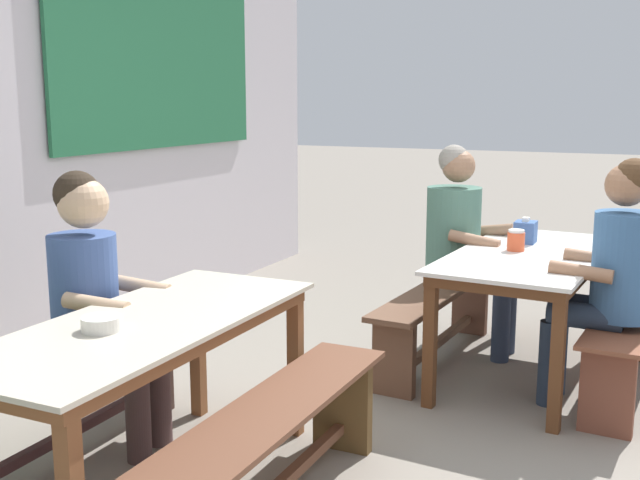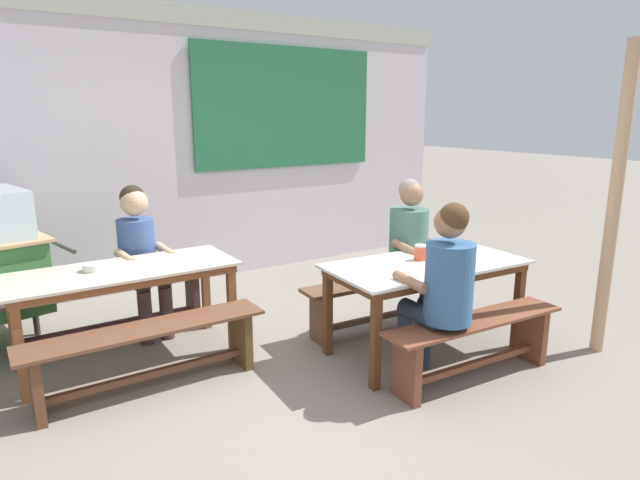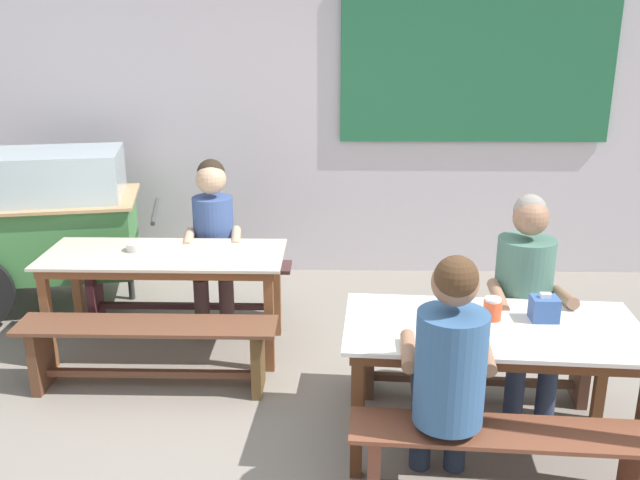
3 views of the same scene
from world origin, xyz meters
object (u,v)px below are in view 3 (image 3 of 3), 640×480
object	(u,v)px
bench_near_front	(503,460)
food_cart	(52,217)
dining_table_far	(165,264)
person_near_front	(449,366)
bench_near_back	(475,351)
person_right_near_table	(526,292)
soup_bowl	(137,246)
condiment_jar	(492,309)
bench_far_back	(184,282)
dining_table_near	(492,339)
bench_far_front	(148,346)
person_center_facing	(213,232)
tissue_box	(544,308)

from	to	relation	value
bench_near_front	food_cart	size ratio (longest dim) A/B	0.82
dining_table_far	person_near_front	distance (m)	2.31
bench_near_back	person_right_near_table	distance (m)	0.50
food_cart	soup_bowl	xyz separation A→B (m)	(0.89, -0.76, 0.01)
condiment_jar	person_right_near_table	bearing A→B (deg)	53.38
bench_far_back	bench_near_back	xyz separation A→B (m)	(2.02, -1.12, 0.00)
bench_far_back	dining_table_near	bearing A→B (deg)	-39.93
dining_table_near	bench_far_front	size ratio (longest dim) A/B	0.99
dining_table_far	person_right_near_table	world-z (taller)	person_right_near_table
person_near_front	person_center_facing	world-z (taller)	person_near_front
person_near_front	tissue_box	bearing A→B (deg)	42.46
food_cart	person_right_near_table	bearing A→B (deg)	-23.80
bench_far_front	bench_near_back	bearing A→B (deg)	-1.33
dining_table_near	tissue_box	world-z (taller)	tissue_box
condiment_jar	bench_far_back	bearing A→B (deg)	141.60
dining_table_far	bench_near_back	world-z (taller)	dining_table_far
bench_far_front	soup_bowl	xyz separation A→B (m)	(-0.19, 0.59, 0.46)
bench_near_back	person_near_front	distance (m)	1.13
person_center_facing	soup_bowl	size ratio (longest dim) A/B	8.57
bench_near_back	person_near_front	bearing A→B (deg)	-108.91
bench_far_back	tissue_box	world-z (taller)	tissue_box
person_center_facing	bench_far_back	bearing A→B (deg)	165.63
bench_near_back	tissue_box	world-z (taller)	tissue_box
food_cart	person_near_front	distance (m)	3.66
food_cart	bench_far_back	bearing A→B (deg)	-14.39
dining_table_far	food_cart	size ratio (longest dim) A/B	0.92
person_right_near_table	person_center_facing	distance (m)	2.31
bench_far_back	bench_near_front	size ratio (longest dim) A/B	1.14
person_right_near_table	tissue_box	size ratio (longest dim) A/B	8.53
bench_far_back	tissue_box	xyz separation A→B (m)	(2.26, -1.58, 0.49)
condiment_jar	bench_far_front	bearing A→B (deg)	165.87
person_near_front	person_center_facing	distance (m)	2.50
bench_far_front	person_right_near_table	world-z (taller)	person_right_near_table
bench_near_front	person_near_front	bearing A→B (deg)	162.97
bench_far_back	bench_near_back	bearing A→B (deg)	-29.07
person_right_near_table	bench_far_back	bearing A→B (deg)	152.09
bench_far_front	soup_bowl	size ratio (longest dim) A/B	10.93
tissue_box	soup_bowl	world-z (taller)	tissue_box
bench_near_front	person_near_front	xyz separation A→B (m)	(-0.27, 0.08, 0.45)
soup_bowl	person_right_near_table	bearing A→B (deg)	-16.29
soup_bowl	person_center_facing	bearing A→B (deg)	42.66
dining_table_far	soup_bowl	distance (m)	0.23
bench_far_back	tissue_box	distance (m)	2.80
dining_table_near	condiment_jar	size ratio (longest dim) A/B	13.18
bench_near_back	condiment_jar	xyz separation A→B (m)	(-0.03, -0.46, 0.48)
dining_table_near	bench_far_front	xyz separation A→B (m)	(-1.99, 0.58, -0.36)
person_center_facing	soup_bowl	world-z (taller)	person_center_facing
bench_far_back	soup_bowl	size ratio (longest dim) A/B	11.20
condiment_jar	dining_table_far	bearing A→B (deg)	152.45
food_cart	tissue_box	distance (m)	3.83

